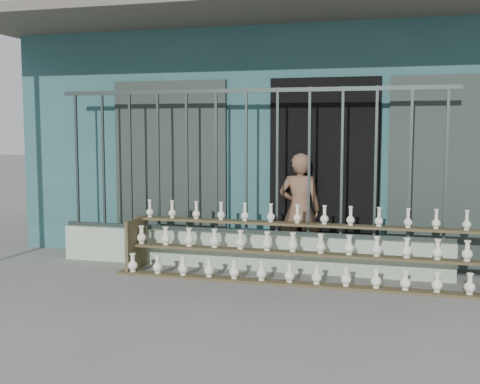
# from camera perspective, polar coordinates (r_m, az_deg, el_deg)

# --- Properties ---
(ground) EXTENTS (60.00, 60.00, 0.00)m
(ground) POSITION_cam_1_polar(r_m,az_deg,el_deg) (6.43, -2.37, -9.80)
(ground) COLOR slate
(workshop_building) EXTENTS (7.40, 6.60, 3.21)m
(workshop_building) POSITION_cam_1_polar(r_m,az_deg,el_deg) (10.30, 4.76, 5.24)
(workshop_building) COLOR #295456
(workshop_building) RESTS_ON ground
(parapet_wall) EXTENTS (5.00, 0.20, 0.45)m
(parapet_wall) POSITION_cam_1_polar(r_m,az_deg,el_deg) (7.60, 0.60, -5.60)
(parapet_wall) COLOR #A9BFA3
(parapet_wall) RESTS_ON ground
(security_fence) EXTENTS (5.00, 0.04, 1.80)m
(security_fence) POSITION_cam_1_polar(r_m,az_deg,el_deg) (7.45, 0.61, 2.90)
(security_fence) COLOR #283330
(security_fence) RESTS_ON parapet_wall
(shelf_rack) EXTENTS (4.50, 0.68, 0.85)m
(shelf_rack) POSITION_cam_1_polar(r_m,az_deg,el_deg) (7.00, 6.33, -5.46)
(shelf_rack) COLOR brown
(shelf_rack) RESTS_ON ground
(elderly_woman) EXTENTS (0.55, 0.37, 1.45)m
(elderly_woman) POSITION_cam_1_polar(r_m,az_deg,el_deg) (7.72, 5.69, -1.67)
(elderly_woman) COLOR brown
(elderly_woman) RESTS_ON ground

